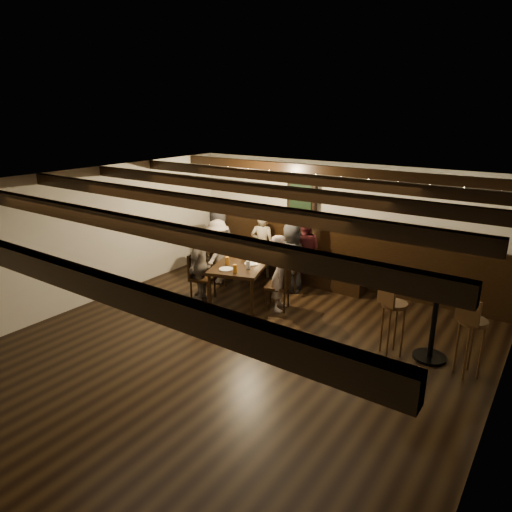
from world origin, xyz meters
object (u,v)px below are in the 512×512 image
Objects in this scene: person_bench_centre at (262,245)px; person_right_near at (292,257)px; chair_right_far at (278,294)px; chair_left_far at (202,285)px; person_right_far at (280,273)px; dining_table at (247,261)px; person_bench_right at (304,250)px; chair_left_near at (220,268)px; person_left_near at (218,252)px; person_left_far at (200,265)px; bar_stool_right at (469,346)px; person_bench_left at (219,242)px; bar_stool_left at (392,328)px; high_top_table at (435,311)px; chair_right_near at (290,277)px.

person_bench_centre is 1.01× the size of person_right_near.
chair_right_far is at bearing 178.00° from person_right_near.
chair_left_far is 1.52m from person_right_far.
dining_table is 1.53× the size of person_bench_right.
chair_left_near is at bearing 39.79° from person_bench_centre.
person_left_near is 0.96× the size of person_left_far.
person_left_near is 1.14× the size of bar_stool_right.
person_bench_left reaches higher than person_right_far.
person_bench_left is 1.03× the size of person_bench_right.
bar_stool_left is (3.82, -0.81, -0.23)m from person_left_near.
person_right_near is 3.63m from bar_stool_right.
person_right_far is at bearing 90.00° from person_left_far.
bar_stool_right is (3.12, -0.38, -0.25)m from person_right_far.
person_bench_centre is at bearing 159.62° from high_top_table.
chair_right_far is 0.68× the size of person_left_near.
person_bench_right is 1.03× the size of person_right_far.
person_left_far is (-0.57, -0.66, 0.01)m from dining_table.
person_right_near is at bearing 141.34° from person_bench_centre.
person_bench_centre is 1.19× the size of bar_stool_left.
person_right_near is at bearing 90.00° from chair_left_near.
person_left_far is at bearing 39.29° from person_bench_right.
high_top_table is at bearing 141.38° from person_bench_centre.
person_bench_left is 4.72m from high_top_table.
person_right_near is (1.14, 1.32, -0.00)m from person_left_far.
chair_right_far is at bearing 90.00° from person_left_far.
person_right_far is (1.71, -0.39, 0.02)m from person_left_near.
person_bench_left reaches higher than chair_right_far.
chair_left_far is at bearing 90.00° from chair_right_far.
high_top_table is at bearing 149.65° from person_bench_left.
person_left_near is at bearing 38.66° from person_bench_centre.
chair_left_far and chair_right_far have the same top height.
chair_right_near is 0.63× the size of person_bench_left.
dining_table is 1.48× the size of person_bench_left.
dining_table is 0.87m from person_left_far.
person_bench_centre is 1.04× the size of person_left_near.
chair_right_far is at bearing -32.05° from dining_table.
person_right_near and person_right_far have the same top height.
chair_left_near is 4.37m from high_top_table.
person_left_near reaches higher than chair_left_near.
person_left_far is at bearing 63.43° from person_bench_centre.
person_left_far is at bearing -90.00° from chair_left_far.
person_right_near reaches higher than chair_right_far.
chair_left_far is 0.66× the size of person_bench_centre.
person_left_near is (-0.31, 0.84, 0.38)m from chair_left_far.
chair_left_near is at bearing -164.07° from bar_stool_left.
chair_left_far is 0.78× the size of bar_stool_left.
person_left_far is at bearing -1.88° from chair_left_near.
chair_right_near is 1.52m from person_left_near.
bar_stool_right is at bearing 135.08° from person_bench_right.
person_bench_right is 1.22× the size of bar_stool_left.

